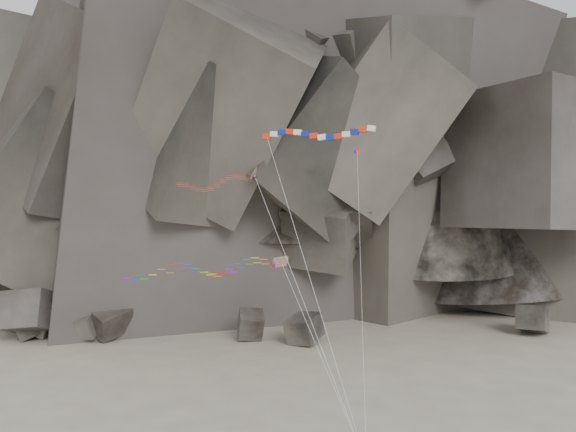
{
  "coord_description": "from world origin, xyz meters",
  "views": [
    {
      "loc": [
        -1.06,
        -49.12,
        19.68
      ],
      "look_at": [
        0.43,
        6.0,
        18.82
      ],
      "focal_mm": 35.0,
      "sensor_mm": 36.0,
      "label": 1
    }
  ],
  "objects_px": {
    "banner_kite": "(318,135)",
    "parafoil_kite": "(198,269)",
    "pennant_kite": "(359,217)",
    "delta_kite": "(212,183)"
  },
  "relations": [
    {
      "from": "pennant_kite",
      "to": "delta_kite",
      "type": "bearing_deg",
      "value": 156.96
    },
    {
      "from": "banner_kite",
      "to": "pennant_kite",
      "type": "relative_size",
      "value": 1.09
    },
    {
      "from": "banner_kite",
      "to": "parafoil_kite",
      "type": "relative_size",
      "value": 1.21
    },
    {
      "from": "delta_kite",
      "to": "banner_kite",
      "type": "height_order",
      "value": "banner_kite"
    },
    {
      "from": "parafoil_kite",
      "to": "pennant_kite",
      "type": "bearing_deg",
      "value": -47.48
    },
    {
      "from": "pennant_kite",
      "to": "banner_kite",
      "type": "bearing_deg",
      "value": 137.15
    },
    {
      "from": "banner_kite",
      "to": "parafoil_kite",
      "type": "distance_m",
      "value": 16.73
    },
    {
      "from": "delta_kite",
      "to": "parafoil_kite",
      "type": "distance_m",
      "value": 8.45
    },
    {
      "from": "delta_kite",
      "to": "parafoil_kite",
      "type": "relative_size",
      "value": 1.06
    },
    {
      "from": "parafoil_kite",
      "to": "pennant_kite",
      "type": "height_order",
      "value": "pennant_kite"
    }
  ]
}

